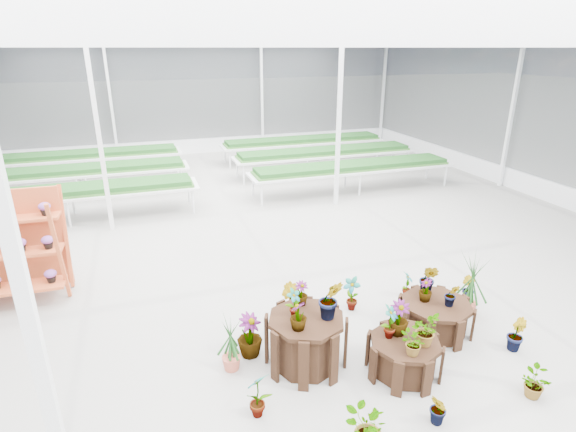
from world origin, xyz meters
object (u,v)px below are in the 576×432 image
object	(u,v)px
plinth_mid	(404,356)
plinth_low	(435,316)
plinth_tall	(306,341)
shelf_rack	(8,250)

from	to	relation	value
plinth_mid	plinth_low	bearing A→B (deg)	34.99
plinth_tall	plinth_low	distance (m)	2.21
plinth_low	shelf_rack	world-z (taller)	shelf_rack
plinth_tall	plinth_mid	distance (m)	1.35
plinth_low	plinth_mid	bearing A→B (deg)	-145.01
plinth_tall	shelf_rack	xyz separation A→B (m)	(-4.22, 3.25, 0.58)
plinth_mid	plinth_low	xyz separation A→B (m)	(1.00, 0.70, -0.01)
plinth_low	shelf_rack	distance (m)	7.19
plinth_tall	plinth_mid	xyz separation A→B (m)	(1.20, -0.60, -0.12)
plinth_tall	plinth_low	xyz separation A→B (m)	(2.20, 0.10, -0.12)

